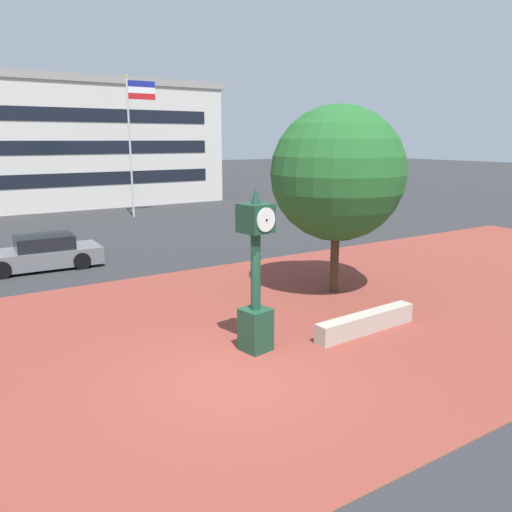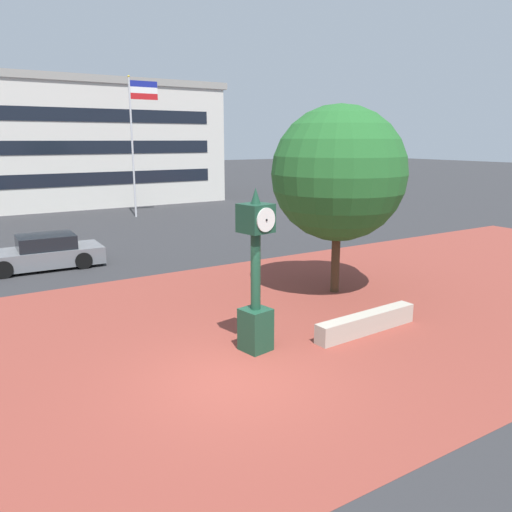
{
  "view_description": "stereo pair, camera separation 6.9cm",
  "coord_description": "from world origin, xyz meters",
  "px_view_note": "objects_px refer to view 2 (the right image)",
  "views": [
    {
      "loc": [
        -4.79,
        -8.34,
        4.83
      ],
      "look_at": [
        1.14,
        0.99,
        2.28
      ],
      "focal_mm": 35.52,
      "sensor_mm": 36.0,
      "label": 1
    },
    {
      "loc": [
        -4.73,
        -8.38,
        4.83
      ],
      "look_at": [
        1.14,
        0.99,
        2.28
      ],
      "focal_mm": 35.52,
      "sensor_mm": 36.0,
      "label": 2
    }
  ],
  "objects_px": {
    "flagpole_primary": "(136,132)",
    "plaza_tree": "(341,176)",
    "car_street_mid": "(42,254)",
    "street_clock": "(256,280)",
    "civic_building": "(6,143)"
  },
  "relations": [
    {
      "from": "street_clock",
      "to": "plaza_tree",
      "type": "relative_size",
      "value": 0.64
    },
    {
      "from": "street_clock",
      "to": "car_street_mid",
      "type": "distance_m",
      "value": 11.32
    },
    {
      "from": "car_street_mid",
      "to": "flagpole_primary",
      "type": "distance_m",
      "value": 14.15
    },
    {
      "from": "car_street_mid",
      "to": "flagpole_primary",
      "type": "height_order",
      "value": "flagpole_primary"
    },
    {
      "from": "plaza_tree",
      "to": "flagpole_primary",
      "type": "bearing_deg",
      "value": 90.01
    },
    {
      "from": "street_clock",
      "to": "civic_building",
      "type": "bearing_deg",
      "value": 81.79
    },
    {
      "from": "plaza_tree",
      "to": "flagpole_primary",
      "type": "distance_m",
      "value": 19.14
    },
    {
      "from": "plaza_tree",
      "to": "car_street_mid",
      "type": "distance_m",
      "value": 11.64
    },
    {
      "from": "flagpole_primary",
      "to": "plaza_tree",
      "type": "bearing_deg",
      "value": -89.99
    },
    {
      "from": "car_street_mid",
      "to": "civic_building",
      "type": "xyz_separation_m",
      "value": [
        1.52,
        21.52,
        3.98
      ]
    },
    {
      "from": "street_clock",
      "to": "plaza_tree",
      "type": "height_order",
      "value": "plaza_tree"
    },
    {
      "from": "street_clock",
      "to": "car_street_mid",
      "type": "height_order",
      "value": "street_clock"
    },
    {
      "from": "car_street_mid",
      "to": "flagpole_primary",
      "type": "bearing_deg",
      "value": -33.24
    },
    {
      "from": "street_clock",
      "to": "plaza_tree",
      "type": "bearing_deg",
      "value": 18.88
    },
    {
      "from": "plaza_tree",
      "to": "civic_building",
      "type": "bearing_deg",
      "value": 101.74
    }
  ]
}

